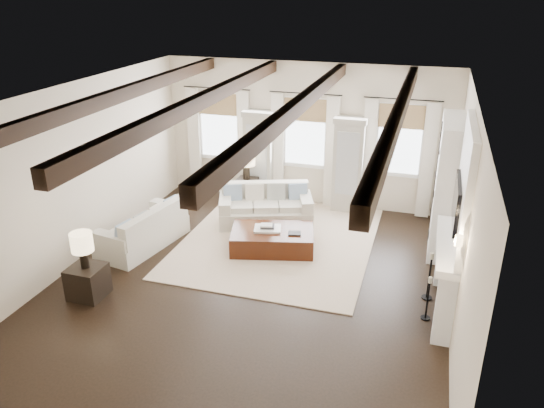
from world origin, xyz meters
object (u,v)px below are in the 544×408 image
(sofa_left, at_px, (145,231))
(ottoman, at_px, (272,240))
(sofa_back, at_px, (266,208))
(side_table_back, at_px, (247,193))
(side_table_front, at_px, (88,282))

(sofa_left, distance_m, ottoman, 2.46)
(sofa_back, xyz_separation_m, sofa_left, (-1.89, -1.72, -0.01))
(sofa_back, height_order, ottoman, sofa_back)
(sofa_left, xyz_separation_m, side_table_back, (1.22, 2.42, 0.01))
(ottoman, bearing_deg, side_table_back, 108.28)
(ottoman, xyz_separation_m, side_table_back, (-1.17, 1.84, 0.13))
(side_table_front, xyz_separation_m, side_table_back, (1.22, 4.28, 0.07))
(side_table_front, distance_m, side_table_back, 4.45)
(side_table_front, height_order, side_table_back, side_table_back)
(side_table_front, bearing_deg, ottoman, 45.57)
(sofa_left, height_order, side_table_front, sofa_left)
(sofa_back, height_order, side_table_back, sofa_back)
(ottoman, height_order, side_table_back, side_table_back)
(sofa_left, bearing_deg, side_table_front, -90.00)
(ottoman, bearing_deg, sofa_left, 179.53)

